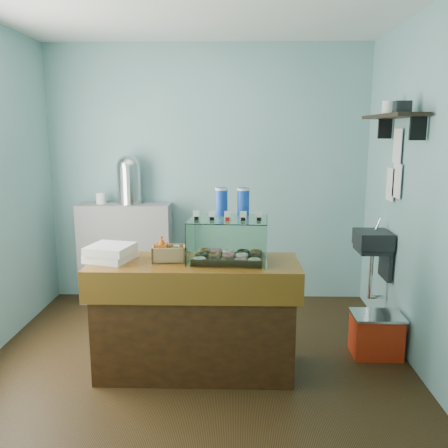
{
  "coord_description": "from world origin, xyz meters",
  "views": [
    {
      "loc": [
        0.32,
        -3.73,
        1.88
      ],
      "look_at": [
        0.22,
        -0.15,
        1.17
      ],
      "focal_mm": 38.0,
      "sensor_mm": 36.0,
      "label": 1
    }
  ],
  "objects_px": {
    "coffee_urn": "(129,178)",
    "red_cooler": "(376,335)",
    "counter": "(195,316)",
    "display_case": "(229,238)"
  },
  "relations": [
    {
      "from": "counter",
      "to": "display_case",
      "type": "relative_size",
      "value": 2.56
    },
    {
      "from": "counter",
      "to": "coffee_urn",
      "type": "xyz_separation_m",
      "value": [
        -0.84,
        1.59,
        0.92
      ]
    },
    {
      "from": "coffee_urn",
      "to": "red_cooler",
      "type": "bearing_deg",
      "value": -28.7
    },
    {
      "from": "coffee_urn",
      "to": "red_cooler",
      "type": "distance_m",
      "value": 2.93
    },
    {
      "from": "counter",
      "to": "coffee_urn",
      "type": "bearing_deg",
      "value": 117.78
    },
    {
      "from": "counter",
      "to": "display_case",
      "type": "bearing_deg",
      "value": 16.61
    },
    {
      "from": "display_case",
      "to": "red_cooler",
      "type": "bearing_deg",
      "value": 14.1
    },
    {
      "from": "counter",
      "to": "display_case",
      "type": "height_order",
      "value": "display_case"
    },
    {
      "from": "counter",
      "to": "red_cooler",
      "type": "relative_size",
      "value": 3.81
    },
    {
      "from": "counter",
      "to": "red_cooler",
      "type": "bearing_deg",
      "value": 11.46
    }
  ]
}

